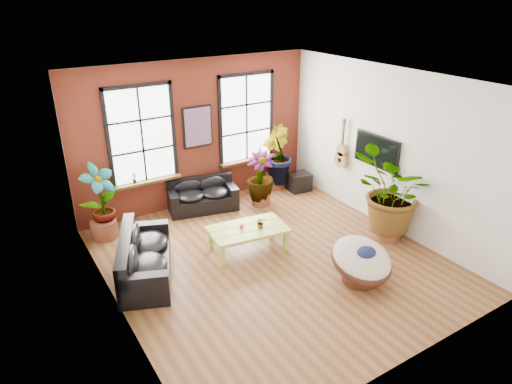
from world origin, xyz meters
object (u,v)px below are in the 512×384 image
Objects in this scene: coffee_table at (248,231)px; papasan_chair at (362,261)px; sofa_left at (143,258)px; sofa_back at (202,196)px.

papasan_chair is at bearing -52.44° from coffee_table.
coffee_table is at bearing -74.60° from sofa_left.
papasan_chair is at bearing -102.74° from sofa_left.
sofa_left is 1.84× the size of papasan_chair.
papasan_chair is (1.17, -2.04, -0.01)m from coffee_table.
coffee_table is (-0.06, -2.24, 0.10)m from sofa_back.
papasan_chair reaches higher than sofa_left.
sofa_left is (-2.18, -1.99, 0.03)m from sofa_back.
papasan_chair reaches higher than coffee_table.
coffee_table is (2.12, -0.25, 0.07)m from sofa_left.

